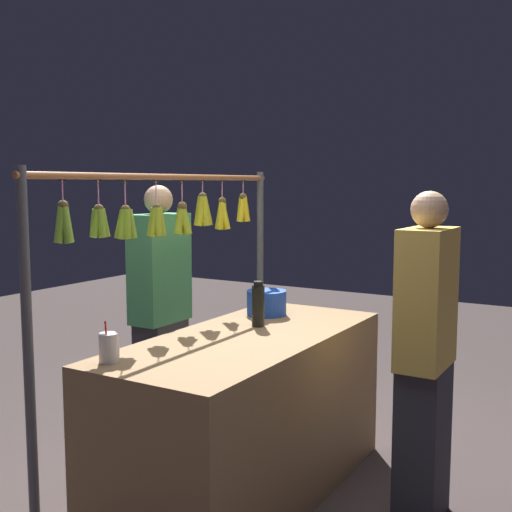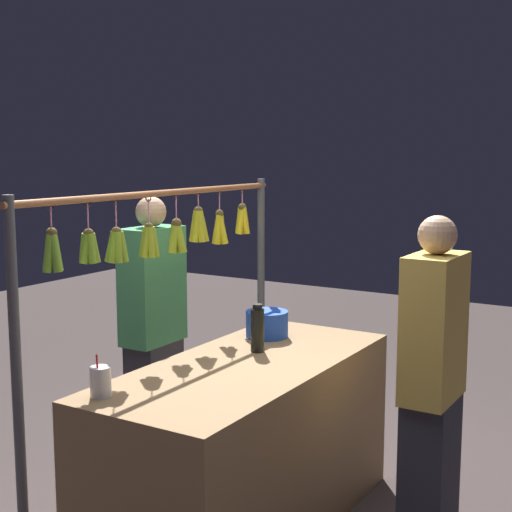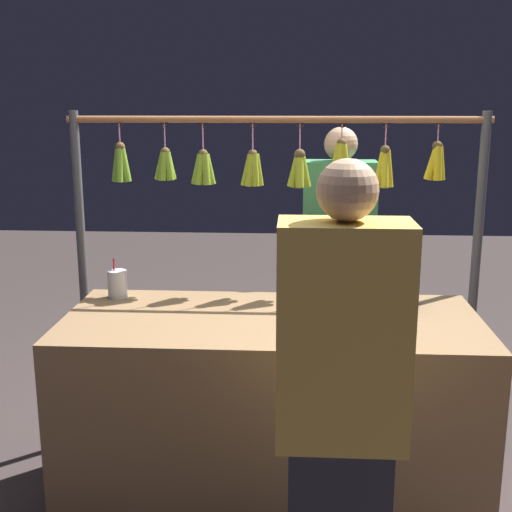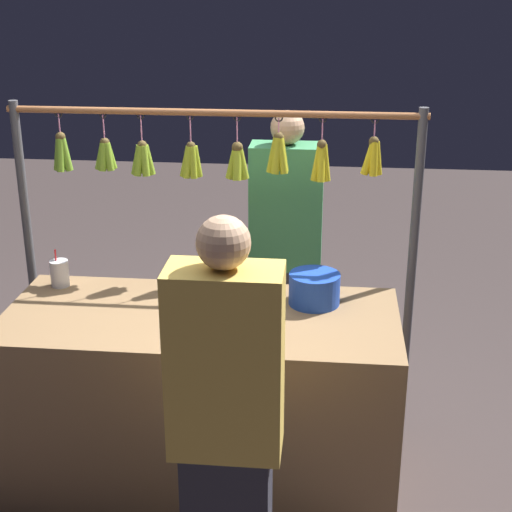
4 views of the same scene
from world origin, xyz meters
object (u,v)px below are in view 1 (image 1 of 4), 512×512
water_bottle (258,305)px  drink_cup (109,348)px  customer_person (425,360)px  blue_bucket (267,303)px  vendor_person (160,317)px

water_bottle → drink_cup: 0.94m
water_bottle → customer_person: 0.91m
blue_bucket → customer_person: (0.26, 1.00, -0.13)m
blue_bucket → customer_person: size_ratio=0.15×
blue_bucket → drink_cup: 1.21m
water_bottle → blue_bucket: water_bottle is taller
blue_bucket → drink_cup: (1.20, -0.08, -0.01)m
water_bottle → drink_cup: bearing=-11.9°
blue_bucket → customer_person: bearing=75.5°
customer_person → drink_cup: bearing=-49.1°
blue_bucket → vendor_person: 0.68m
blue_bucket → drink_cup: drink_cup is taller
water_bottle → vendor_person: 0.79m
drink_cup → water_bottle: bearing=168.1°
water_bottle → customer_person: bearing=91.4°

